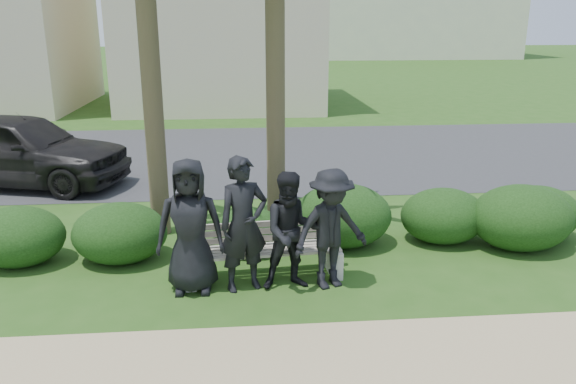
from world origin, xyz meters
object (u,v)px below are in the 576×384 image
man_d (331,229)px  car_a (19,149)px  man_a (190,226)px  man_c (292,231)px  man_b (243,224)px  park_bench (264,255)px

man_d → car_a: bearing=117.6°
man_d → car_a: size_ratio=0.35×
man_a → man_c: man_a is taller
man_b → car_a: 7.29m
man_d → man_c: bearing=158.7°
man_a → man_d: 1.85m
park_bench → man_b: size_ratio=1.21×
park_bench → man_d: bearing=-25.5°
park_bench → man_c: man_c is taller
man_c → car_a: bearing=129.7°
man_d → man_a: bearing=158.6°
car_a → man_a: bearing=-128.1°
man_a → park_bench: bearing=17.0°
park_bench → man_c: size_ratio=1.36×
park_bench → man_a: (-0.96, -0.28, 0.56)m
man_c → park_bench: bearing=133.5°
man_a → man_b: bearing=-0.0°
car_a → man_c: bearing=-120.4°
man_c → man_d: (0.52, -0.01, 0.02)m
man_c → man_d: bearing=-6.5°
park_bench → man_a: bearing=-168.3°
man_c → man_d: man_d is taller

